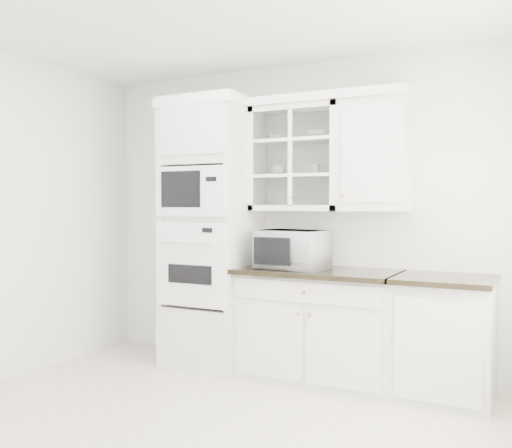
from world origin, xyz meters
The scene contains 13 objects.
ground centered at (0.00, 0.00, 0.01)m, with size 4.00×3.50×0.01m, color beige.
room_shell centered at (0.00, 0.43, 1.78)m, with size 4.00×3.50×2.70m.
oven_column centered at (-0.75, 1.42, 1.20)m, with size 0.76×0.68×2.40m.
base_cabinet_run centered at (0.28, 1.45, 0.46)m, with size 1.32×0.67×0.92m.
extra_base_cabinet centered at (1.28, 1.45, 0.46)m, with size 0.72×0.67×0.92m.
upper_cabinet_glass centered at (0.03, 1.58, 1.85)m, with size 0.80×0.33×0.90m.
upper_cabinet_solid centered at (0.71, 1.58, 1.85)m, with size 0.55×0.33×0.90m, color silver.
crown_molding centered at (-0.07, 1.56, 2.33)m, with size 2.14×0.38×0.07m, color white.
countertop_microwave centered at (0.06, 1.41, 1.08)m, with size 0.55×0.46×0.32m, color white.
bowl_a centered at (-0.14, 1.58, 2.04)m, with size 0.21×0.21×0.05m, color white.
bowl_b centered at (0.22, 1.57, 2.04)m, with size 0.20×0.20×0.06m, color white.
cup_a centered at (-0.16, 1.59, 1.75)m, with size 0.11×0.11×0.08m, color white.
cup_b centered at (0.18, 1.59, 1.75)m, with size 0.09×0.09×0.08m, color white.
Camera 1 is at (1.98, -2.95, 1.46)m, focal length 40.00 mm.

